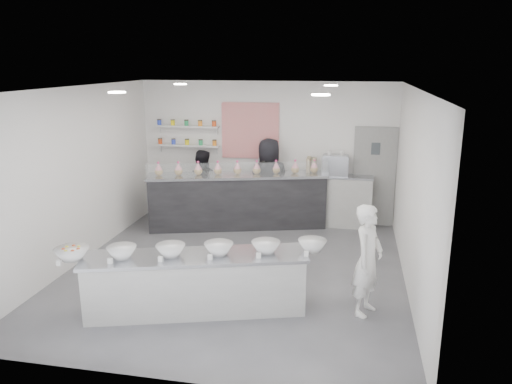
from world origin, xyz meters
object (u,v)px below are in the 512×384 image
espresso_machine (335,166)px  espresso_ledge (336,201)px  prep_counter (196,283)px  staff_right (269,182)px  staff_left (202,185)px  woman_prep (368,260)px  back_bar (238,201)px

espresso_machine → espresso_ledge: bearing=0.0°
prep_counter → staff_right: staff_right is taller
staff_left → staff_right: 1.49m
prep_counter → staff_right: bearing=68.5°
espresso_ledge → woman_prep: bearing=-81.6°
espresso_ledge → staff_left: 2.92m
woman_prep → staff_left: size_ratio=1.00×
staff_left → staff_right: staff_right is taller
prep_counter → espresso_machine: (1.71, 4.20, 0.88)m
prep_counter → staff_right: 4.07m
prep_counter → staff_right: size_ratio=1.65×
prep_counter → espresso_machine: bearing=51.2°
espresso_machine → staff_right: bearing=-172.5°
back_bar → staff_right: (0.60, 0.34, 0.36)m
espresso_machine → staff_right: 1.43m
espresso_ledge → woman_prep: woman_prep is taller
woman_prep → staff_right: 4.12m
espresso_ledge → back_bar: bearing=-165.6°
prep_counter → woman_prep: size_ratio=1.96×
espresso_ledge → staff_right: 1.48m
espresso_ledge → prep_counter: bearing=-112.7°
staff_left → espresso_ledge: bearing=-178.7°
woman_prep → back_bar: bearing=61.0°
prep_counter → woman_prep: 2.38m
staff_right → staff_left: bearing=-20.9°
prep_counter → staff_left: 4.20m
back_bar → prep_counter: bearing=-101.7°
staff_left → woman_prep: bearing=131.5°
prep_counter → espresso_machine: size_ratio=5.67×
woman_prep → staff_left: bearing=66.6°
back_bar → staff_left: (-0.88, 0.34, 0.21)m
prep_counter → espresso_machine: espresso_machine is taller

